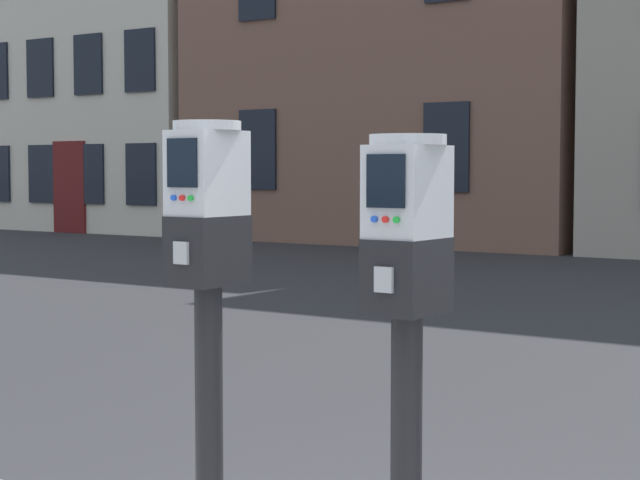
# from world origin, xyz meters

# --- Properties ---
(parking_meter_near_kerb) EXTENTS (0.22, 0.25, 1.47)m
(parking_meter_near_kerb) POSITION_xyz_m (-0.35, -0.14, 1.15)
(parking_meter_near_kerb) COLOR black
(parking_meter_near_kerb) RESTS_ON sidewalk_slab
(parking_meter_twin_adjacent) EXTENTS (0.22, 0.25, 1.42)m
(parking_meter_twin_adjacent) POSITION_xyz_m (0.38, -0.14, 1.12)
(parking_meter_twin_adjacent) COLOR black
(parking_meter_twin_adjacent) RESTS_ON sidewalk_slab
(townhouse_brick_corner) EXTENTS (6.31, 6.20, 9.82)m
(townhouse_brick_corner) POSITION_xyz_m (-16.79, 17.41, 4.91)
(townhouse_brick_corner) COLOR beige
(townhouse_brick_corner) RESTS_ON ground_plane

